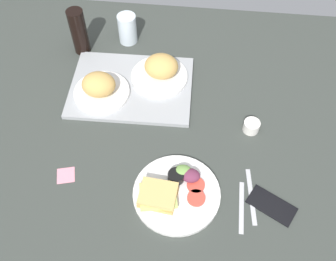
# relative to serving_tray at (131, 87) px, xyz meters

# --- Properties ---
(ground_plane) EXTENTS (1.90, 1.50, 0.03)m
(ground_plane) POSITION_rel_serving_tray_xyz_m (0.14, -0.24, -0.02)
(ground_plane) COLOR #383D38
(serving_tray) EXTENTS (0.46, 0.34, 0.02)m
(serving_tray) POSITION_rel_serving_tray_xyz_m (0.00, 0.00, 0.00)
(serving_tray) COLOR #9EA0A3
(serving_tray) RESTS_ON ground_plane
(bread_plate_near) EXTENTS (0.20, 0.20, 0.10)m
(bread_plate_near) POSITION_rel_serving_tray_xyz_m (-0.10, -0.05, 0.05)
(bread_plate_near) COLOR white
(bread_plate_near) RESTS_ON serving_tray
(bread_plate_far) EXTENTS (0.21, 0.21, 0.10)m
(bread_plate_far) POSITION_rel_serving_tray_xyz_m (0.11, 0.05, 0.05)
(bread_plate_far) COLOR white
(bread_plate_far) RESTS_ON serving_tray
(plate_with_salad) EXTENTS (0.27, 0.27, 0.05)m
(plate_with_salad) POSITION_rel_serving_tray_xyz_m (0.20, -0.42, 0.01)
(plate_with_salad) COLOR white
(plate_with_salad) RESTS_ON ground_plane
(drinking_glass) EXTENTS (0.07, 0.07, 0.12)m
(drinking_glass) POSITION_rel_serving_tray_xyz_m (-0.06, 0.26, 0.05)
(drinking_glass) COLOR silver
(drinking_glass) RESTS_ON ground_plane
(soda_bottle) EXTENTS (0.06, 0.06, 0.19)m
(soda_bottle) POSITION_rel_serving_tray_xyz_m (-0.23, 0.19, 0.09)
(soda_bottle) COLOR black
(soda_bottle) RESTS_ON ground_plane
(espresso_cup) EXTENTS (0.06, 0.06, 0.04)m
(espresso_cup) POSITION_rel_serving_tray_xyz_m (0.44, -0.14, 0.01)
(espresso_cup) COLOR silver
(espresso_cup) RESTS_ON ground_plane
(fork) EXTENTS (0.02, 0.17, 0.01)m
(fork) POSITION_rel_serving_tray_xyz_m (0.41, -0.44, -0.01)
(fork) COLOR #B7B7BC
(fork) RESTS_ON ground_plane
(knife) EXTENTS (0.03, 0.19, 0.01)m
(knife) POSITION_rel_serving_tray_xyz_m (0.44, -0.40, -0.01)
(knife) COLOR #B7B7BC
(knife) RESTS_ON ground_plane
(cell_phone) EXTENTS (0.16, 0.13, 0.01)m
(cell_phone) POSITION_rel_serving_tray_xyz_m (0.50, -0.42, -0.00)
(cell_phone) COLOR black
(cell_phone) RESTS_ON ground_plane
(sticky_note) EXTENTS (0.07, 0.07, 0.00)m
(sticky_note) POSITION_rel_serving_tray_xyz_m (-0.15, -0.39, -0.01)
(sticky_note) COLOR pink
(sticky_note) RESTS_ON ground_plane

